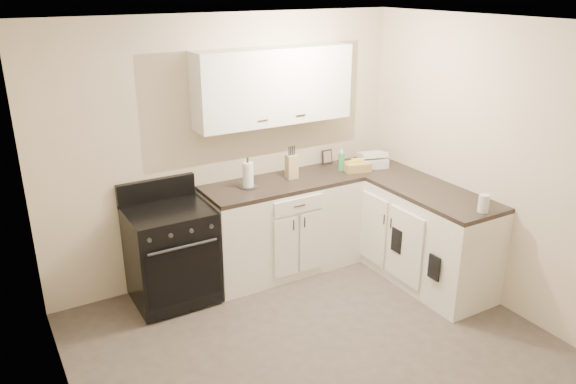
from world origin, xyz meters
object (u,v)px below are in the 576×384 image
paper_towel (248,175)px  countertop_grill (373,162)px  wicker_basket (357,167)px  knife_block (292,167)px  stove (172,255)px

paper_towel → countertop_grill: bearing=-3.3°
countertop_grill → wicker_basket: bearing=-155.4°
paper_towel → countertop_grill: paper_towel is taller
knife_block → wicker_basket: size_ratio=0.90×
knife_block → paper_towel: 0.49m
wicker_basket → stove: bearing=177.9°
stove → wicker_basket: 2.05m
wicker_basket → countertop_grill: 0.23m
paper_towel → wicker_basket: paper_towel is taller
countertop_grill → stove: bearing=-165.0°
knife_block → countertop_grill: size_ratio=0.89×
stove → wicker_basket: bearing=-2.1°
stove → paper_towel: 1.00m
stove → paper_towel: (0.80, 0.04, 0.60)m
paper_towel → wicker_basket: 1.18m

